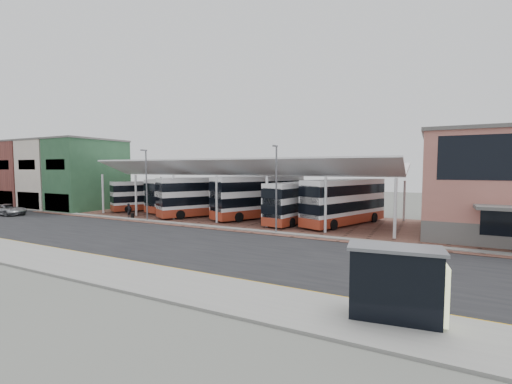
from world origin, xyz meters
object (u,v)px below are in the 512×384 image
bus_1 (183,195)px  bus_2 (205,197)px  pedestrian (129,210)px  bus_5 (344,202)px  bus_4 (298,202)px  silver_car (8,210)px  bus_0 (149,196)px  bus_shelter (404,277)px  bus_3 (259,197)px

bus_1 → bus_2: bus_2 is taller
bus_2 → pedestrian: size_ratio=6.72×
bus_5 → bus_4: bearing=-149.9°
pedestrian → silver_car: bearing=90.8°
bus_1 → bus_4: (17.91, -2.29, -0.03)m
bus_0 → silver_car: (-12.42, -11.98, -1.37)m
bus_1 → bus_4: 18.06m
pedestrian → bus_shelter: bus_shelter is taller
bus_0 → bus_shelter: 41.40m
bus_5 → bus_1: bearing=-162.0°
bus_5 → pedestrian: bearing=-142.8°
bus_1 → bus_3: (12.62, -1.31, 0.25)m
bus_4 → bus_1: bearing=-178.3°
bus_4 → bus_5: (4.94, 0.71, 0.17)m
bus_3 → bus_5: 10.23m
bus_1 → bus_3: bearing=5.5°
bus_2 → silver_car: (-22.98, -10.80, -1.71)m
bus_shelter → bus_0: bearing=140.0°
bus_1 → bus_shelter: bus_1 is taller
silver_car → bus_3: bearing=-72.3°
bus_2 → bus_4: (12.11, 0.55, -0.18)m
bus_1 → bus_3: bus_3 is taller
bus_2 → pedestrian: bus_2 is taller
silver_car → pedestrian: size_ratio=3.00×
bus_0 → bus_2: (10.56, -1.18, 0.34)m
bus_5 → bus_shelter: bus_5 is taller
bus_1 → bus_2: bearing=-14.7°
silver_car → bus_shelter: bearing=-107.1°
pedestrian → bus_1: bearing=-28.7°
silver_car → bus_0: bearing=-50.8°
bus_4 → bus_shelter: (12.17, -21.72, -0.34)m
bus_5 → bus_shelter: bearing=-50.1°
bus_0 → bus_3: size_ratio=0.81×
bus_4 → pedestrian: (-19.43, -5.94, -1.35)m
bus_0 → bus_1: 5.05m
bus_1 → bus_shelter: size_ratio=2.99×
bus_0 → bus_3: 17.39m
bus_2 → bus_5: bearing=34.8°
bus_1 → bus_5: bus_5 is taller
silver_car → bus_shelter: (47.27, -10.37, 1.19)m
bus_3 → silver_car: size_ratio=2.38×
bus_0 → bus_4: (22.67, -0.63, 0.15)m
bus_2 → bus_shelter: bus_2 is taller
bus_2 → bus_5: 17.09m
bus_2 → silver_car: size_ratio=2.24×
bus_0 → bus_1: bus_1 is taller
bus_3 → bus_shelter: bearing=-26.0°
bus_1 → bus_2: (5.80, -2.84, 0.15)m
bus_4 → bus_0: bearing=-172.5°
bus_5 → bus_2: bearing=-153.8°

